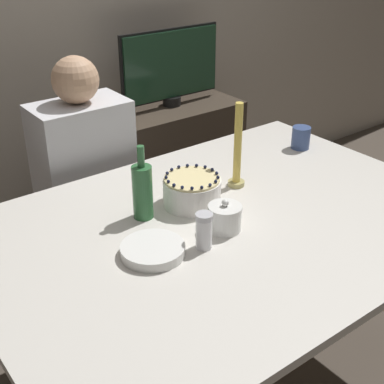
% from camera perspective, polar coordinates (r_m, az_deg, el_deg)
% --- Properties ---
extents(ground_plane, '(12.00, 12.00, 0.00)m').
position_cam_1_polar(ground_plane, '(2.30, 3.08, -19.19)').
color(ground_plane, '#4C4238').
extents(wall_behind, '(8.00, 0.05, 2.60)m').
position_cam_1_polar(wall_behind, '(2.80, -15.98, 19.09)').
color(wall_behind, '#ADA393').
rests_on(wall_behind, ground_plane).
extents(dining_table, '(1.67, 1.17, 0.74)m').
position_cam_1_polar(dining_table, '(1.87, 3.58, -5.32)').
color(dining_table, beige).
rests_on(dining_table, ground_plane).
extents(cake, '(0.21, 0.21, 0.12)m').
position_cam_1_polar(cake, '(1.89, 0.00, 0.11)').
color(cake, white).
rests_on(cake, dining_table).
extents(sugar_bowl, '(0.11, 0.11, 0.11)m').
position_cam_1_polar(sugar_bowl, '(1.75, 3.51, -2.74)').
color(sugar_bowl, white).
rests_on(sugar_bowl, dining_table).
extents(sugar_shaker, '(0.05, 0.05, 0.12)m').
position_cam_1_polar(sugar_shaker, '(1.65, 1.29, -4.15)').
color(sugar_shaker, white).
rests_on(sugar_shaker, dining_table).
extents(plate_stack, '(0.20, 0.20, 0.03)m').
position_cam_1_polar(plate_stack, '(1.64, -4.21, -6.19)').
color(plate_stack, white).
rests_on(plate_stack, dining_table).
extents(candle, '(0.06, 0.06, 0.33)m').
position_cam_1_polar(candle, '(2.00, 4.87, 4.24)').
color(candle, tan).
rests_on(candle, dining_table).
extents(bottle, '(0.07, 0.07, 0.26)m').
position_cam_1_polar(bottle, '(1.80, -5.30, 0.13)').
color(bottle, '#2D6638').
rests_on(bottle, dining_table).
extents(cup, '(0.08, 0.08, 0.10)m').
position_cam_1_polar(cup, '(2.41, 11.53, 5.70)').
color(cup, '#384C7F').
rests_on(cup, dining_table).
extents(person_man_blue_shirt, '(0.40, 0.34, 1.17)m').
position_cam_1_polar(person_man_blue_shirt, '(2.45, -11.02, -1.24)').
color(person_man_blue_shirt, '#2D2D38').
rests_on(person_man_blue_shirt, ground_plane).
extents(side_cabinet, '(0.74, 0.42, 0.73)m').
position_cam_1_polar(side_cabinet, '(3.12, -2.05, 2.89)').
color(side_cabinet, '#382D23').
rests_on(side_cabinet, ground_plane).
extents(tv_monitor, '(0.61, 0.10, 0.41)m').
position_cam_1_polar(tv_monitor, '(2.92, -2.28, 13.27)').
color(tv_monitor, black).
rests_on(tv_monitor, side_cabinet).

